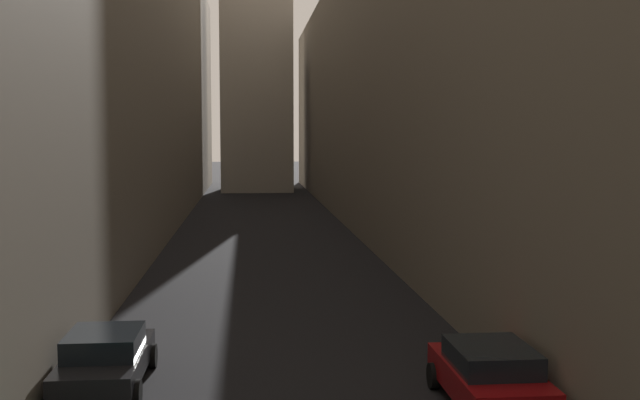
# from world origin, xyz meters

# --- Properties ---
(ground_plane) EXTENTS (264.00, 264.00, 0.00)m
(ground_plane) POSITION_xyz_m (0.00, 48.00, 0.00)
(ground_plane) COLOR black
(building_block_left) EXTENTS (13.14, 108.00, 21.59)m
(building_block_left) POSITION_xyz_m (-12.07, 50.00, 10.80)
(building_block_left) COLOR #756B5B
(building_block_left) RESTS_ON ground
(building_block_right) EXTENTS (15.07, 108.00, 18.07)m
(building_block_right) POSITION_xyz_m (13.03, 50.00, 9.03)
(building_block_right) COLOR #756B5B
(building_block_right) RESTS_ON ground
(parked_car_left_far) EXTENTS (2.05, 4.32, 1.40)m
(parked_car_left_far) POSITION_xyz_m (-4.40, 24.83, 0.73)
(parked_car_left_far) COLOR black
(parked_car_left_far) RESTS_ON ground
(parked_car_right_far) EXTENTS (2.06, 4.05, 1.45)m
(parked_car_right_far) POSITION_xyz_m (4.40, 22.61, 0.77)
(parked_car_right_far) COLOR maroon
(parked_car_right_far) RESTS_ON ground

